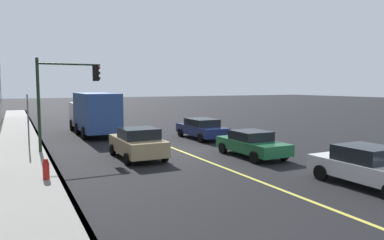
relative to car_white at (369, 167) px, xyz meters
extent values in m
plane|color=black|center=(9.44, 3.15, -0.73)|extent=(200.00, 200.00, 0.00)
cube|color=gray|center=(9.44, 11.15, -0.66)|extent=(80.00, 2.55, 0.15)
cube|color=slate|center=(9.44, 9.96, -0.66)|extent=(80.00, 0.16, 0.15)
cube|color=#D8CC4C|center=(9.44, 3.15, -0.73)|extent=(80.00, 0.16, 0.01)
cube|color=#262D38|center=(31.48, 12.60, 1.80)|extent=(9.79, 0.06, 1.10)
cube|color=silver|center=(-0.05, 0.00, -0.13)|extent=(4.41, 1.85, 0.61)
cube|color=black|center=(0.16, 0.00, 0.45)|extent=(1.83, 1.70, 0.56)
cylinder|color=black|center=(1.40, -0.90, -0.43)|extent=(0.60, 0.22, 0.60)
cylinder|color=black|center=(1.40, 0.90, -0.43)|extent=(0.60, 0.22, 0.60)
cube|color=#1E6038|center=(6.43, 0.52, -0.15)|extent=(4.32, 1.79, 0.57)
cube|color=black|center=(6.54, 0.52, 0.37)|extent=(1.83, 1.65, 0.47)
cylinder|color=black|center=(5.00, -0.36, -0.43)|extent=(0.60, 0.22, 0.60)
cylinder|color=black|center=(5.00, 1.40, -0.43)|extent=(0.60, 0.22, 0.60)
cylinder|color=black|center=(7.85, -0.36, -0.43)|extent=(0.60, 0.22, 0.60)
cylinder|color=black|center=(7.85, 1.40, -0.43)|extent=(0.60, 0.22, 0.60)
cube|color=tan|center=(8.70, 5.94, -0.06)|extent=(4.13, 1.89, 0.74)
cube|color=black|center=(8.45, 5.94, 0.57)|extent=(1.80, 1.74, 0.52)
cylinder|color=black|center=(10.06, 6.86, -0.43)|extent=(0.60, 0.22, 0.60)
cylinder|color=black|center=(10.06, 5.02, -0.43)|extent=(0.60, 0.22, 0.60)
cylinder|color=black|center=(7.33, 6.86, -0.43)|extent=(0.60, 0.22, 0.60)
cylinder|color=black|center=(7.33, 5.02, -0.43)|extent=(0.60, 0.22, 0.60)
cube|color=navy|center=(13.23, -0.16, -0.13)|extent=(4.69, 1.83, 0.62)
cube|color=black|center=(13.20, -0.16, 0.42)|extent=(2.31, 1.68, 0.49)
cylinder|color=black|center=(11.68, -1.06, -0.43)|extent=(0.60, 0.22, 0.60)
cylinder|color=black|center=(11.68, 0.73, -0.43)|extent=(0.60, 0.22, 0.60)
cylinder|color=black|center=(14.78, -1.06, -0.43)|extent=(0.60, 0.22, 0.60)
cylinder|color=black|center=(14.78, 0.73, -0.43)|extent=(0.60, 0.22, 0.60)
cube|color=silver|center=(22.06, 6.07, 0.64)|extent=(2.32, 2.39, 1.84)
cube|color=#2D4C93|center=(17.84, 6.07, 1.06)|extent=(5.82, 2.39, 2.69)
cylinder|color=black|center=(22.06, 7.22, -0.28)|extent=(0.90, 0.28, 0.90)
cylinder|color=black|center=(22.06, 4.93, -0.28)|extent=(0.90, 0.28, 0.90)
cylinder|color=black|center=(16.39, 7.22, -0.28)|extent=(0.90, 0.28, 0.90)
cylinder|color=black|center=(16.39, 4.93, -0.28)|extent=(0.90, 0.28, 0.90)
cylinder|color=black|center=(19.30, 7.22, -0.28)|extent=(0.90, 0.28, 0.90)
cylinder|color=black|center=(19.30, 4.93, -0.28)|extent=(0.90, 0.28, 0.90)
cylinder|color=#1E3823|center=(11.96, 10.28, 1.83)|extent=(0.16, 0.16, 5.13)
cylinder|color=#1E3823|center=(11.96, 8.64, 4.10)|extent=(0.10, 3.26, 0.10)
cube|color=black|center=(11.96, 7.26, 3.65)|extent=(0.28, 0.30, 0.90)
sphere|color=red|center=(11.96, 7.08, 3.95)|extent=(0.18, 0.18, 0.18)
sphere|color=#392905|center=(11.96, 7.08, 3.65)|extent=(0.18, 0.18, 0.18)
sphere|color=black|center=(11.96, 7.08, 3.35)|extent=(0.18, 0.18, 0.18)
cylinder|color=slate|center=(13.09, 10.78, 0.86)|extent=(0.08, 0.08, 3.20)
cube|color=white|center=(13.09, 10.80, 2.26)|extent=(0.60, 0.02, 0.20)
cube|color=#DB5919|center=(13.09, 10.80, 1.91)|extent=(0.44, 0.02, 0.28)
cylinder|color=red|center=(5.74, 10.48, -0.33)|extent=(0.24, 0.24, 0.80)
sphere|color=red|center=(5.74, 10.48, 0.11)|extent=(0.20, 0.20, 0.20)
camera|label=1|loc=(-8.53, 11.47, 2.91)|focal=33.50mm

